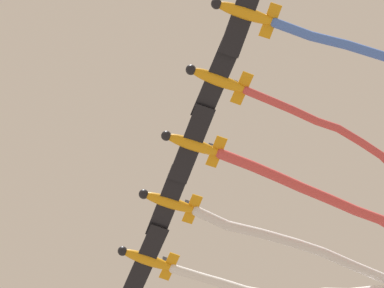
% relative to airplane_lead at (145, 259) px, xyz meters
% --- Properties ---
extents(airplane_lead, '(5.99, 7.76, 1.94)m').
position_rel_airplane_lead_xyz_m(airplane_lead, '(0.00, 0.00, 0.00)').
color(airplane_lead, orange).
extents(airplane_left_wing, '(6.00, 7.80, 1.94)m').
position_rel_airplane_lead_xyz_m(airplane_left_wing, '(2.15, -5.95, 0.30)').
color(airplane_left_wing, orange).
extents(smoke_trail_left_wing, '(22.22, 10.52, 1.91)m').
position_rel_airplane_lead_xyz_m(smoke_trail_left_wing, '(15.47, -0.49, 0.61)').
color(smoke_trail_left_wing, white).
extents(airplane_right_wing, '(6.00, 7.80, 1.94)m').
position_rel_airplane_lead_xyz_m(airplane_right_wing, '(4.29, -11.91, 0.00)').
color(airplane_right_wing, orange).
extents(smoke_trail_right_wing, '(18.79, 10.39, 2.85)m').
position_rel_airplane_lead_xyz_m(smoke_trail_right_wing, '(15.90, -6.45, 0.82)').
color(smoke_trail_right_wing, '#DB4C4C').
extents(airplane_slot, '(6.00, 7.77, 1.94)m').
position_rel_airplane_lead_xyz_m(airplane_slot, '(6.44, -17.87, 0.30)').
color(airplane_slot, orange).
extents(smoke_trail_slot, '(14.66, 8.80, 1.67)m').
position_rel_airplane_lead_xyz_m(smoke_trail_slot, '(16.25, -13.24, 0.59)').
color(smoke_trail_slot, '#DB4C4C').
extents(airplane_trail, '(6.00, 7.83, 1.94)m').
position_rel_airplane_lead_xyz_m(airplane_trail, '(8.59, -23.81, 0.00)').
color(airplane_trail, orange).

